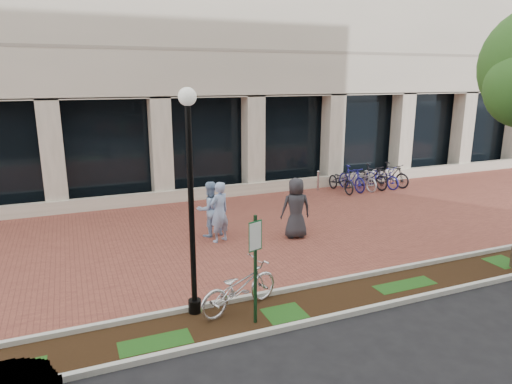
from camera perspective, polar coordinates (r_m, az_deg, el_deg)
name	(u,v)px	position (r m, az deg, el deg)	size (l,w,h in m)	color
ground	(253,230)	(15.24, -0.39, -4.80)	(120.00, 120.00, 0.00)	black
brick_plaza	(253,230)	(15.24, -0.39, -4.78)	(40.00, 9.00, 0.01)	brown
planting_strip	(338,299)	(10.93, 10.26, -12.99)	(40.00, 1.50, 0.01)	black
curb_plaza_side	(322,283)	(11.47, 8.23, -11.22)	(40.00, 0.12, 0.12)	beige
curb_street_side	(357,312)	(10.35, 12.56, -14.38)	(40.00, 0.12, 0.12)	beige
parking_sign	(256,256)	(9.16, -0.05, -7.97)	(0.34, 0.07, 2.34)	#14381D
lamppost	(191,193)	(9.31, -8.16, -0.08)	(0.36, 0.36, 4.77)	black
locked_bicycle	(239,287)	(10.10, -2.11, -11.76)	(0.71, 2.03, 1.07)	silver
pedestrian_left	(219,212)	(13.98, -4.61, -2.52)	(0.69, 0.45, 1.90)	#90ABD7
pedestrian_mid	(210,209)	(14.53, -5.82, -2.14)	(0.87, 0.67, 1.78)	#94B6DD
pedestrian_right	(296,208)	(14.35, 5.00, -2.01)	(0.94, 0.61, 1.93)	#292A2F
bollard	(318,180)	(20.61, 7.75, 1.46)	(0.12, 0.12, 0.92)	silver
bike_rack_cluster	(367,178)	(21.27, 13.67, 1.75)	(3.60, 2.02, 1.12)	black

